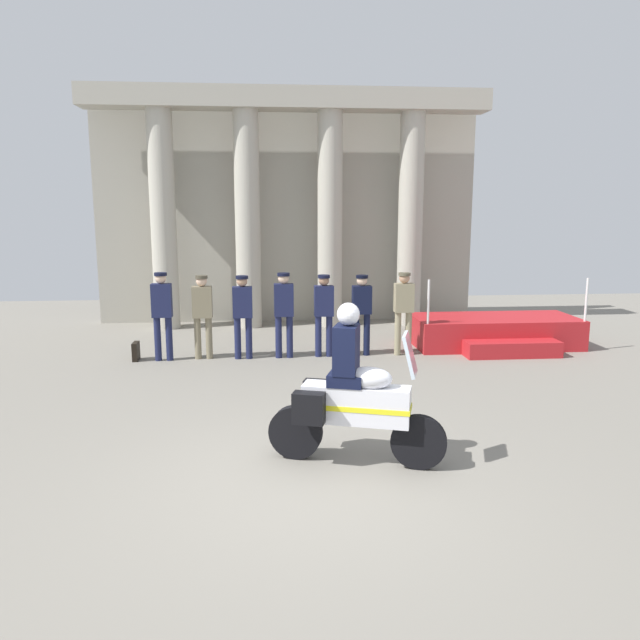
# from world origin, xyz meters

# --- Properties ---
(ground_plane) EXTENTS (28.00, 28.00, 0.00)m
(ground_plane) POSITION_xyz_m (0.00, 0.00, 0.00)
(ground_plane) COLOR gray
(colonnade_backdrop) EXTENTS (9.73, 1.46, 5.75)m
(colonnade_backdrop) POSITION_xyz_m (0.17, 9.59, 3.17)
(colonnade_backdrop) COLOR #A49F91
(colonnade_backdrop) RESTS_ON ground_plane
(reviewing_stand) EXTENTS (3.48, 2.00, 1.53)m
(reviewing_stand) POSITION_xyz_m (4.49, 6.31, 0.30)
(reviewing_stand) COLOR #B21E23
(reviewing_stand) RESTS_ON ground_plane
(officer_in_row_0) EXTENTS (0.38, 0.24, 1.73)m
(officer_in_row_0) POSITION_xyz_m (-2.43, 5.67, 1.02)
(officer_in_row_0) COLOR #191E42
(officer_in_row_0) RESTS_ON ground_plane
(officer_in_row_1) EXTENTS (0.38, 0.24, 1.66)m
(officer_in_row_1) POSITION_xyz_m (-1.67, 5.75, 0.98)
(officer_in_row_1) COLOR #7A7056
(officer_in_row_1) RESTS_ON ground_plane
(officer_in_row_2) EXTENTS (0.38, 0.24, 1.65)m
(officer_in_row_2) POSITION_xyz_m (-0.88, 5.69, 0.97)
(officer_in_row_2) COLOR #191E42
(officer_in_row_2) RESTS_ON ground_plane
(officer_in_row_3) EXTENTS (0.38, 0.24, 1.70)m
(officer_in_row_3) POSITION_xyz_m (-0.08, 5.70, 1.00)
(officer_in_row_3) COLOR #191E42
(officer_in_row_3) RESTS_ON ground_plane
(officer_in_row_4) EXTENTS (0.38, 0.24, 1.65)m
(officer_in_row_4) POSITION_xyz_m (0.72, 5.73, 0.97)
(officer_in_row_4) COLOR #191E42
(officer_in_row_4) RESTS_ON ground_plane
(officer_in_row_5) EXTENTS (0.38, 0.24, 1.63)m
(officer_in_row_5) POSITION_xyz_m (1.48, 5.76, 0.96)
(officer_in_row_5) COLOR black
(officer_in_row_5) RESTS_ON ground_plane
(officer_in_row_6) EXTENTS (0.38, 0.24, 1.68)m
(officer_in_row_6) POSITION_xyz_m (2.33, 5.73, 0.99)
(officer_in_row_6) COLOR gray
(officer_in_row_6) RESTS_ON ground_plane
(motorcycle_with_rider) EXTENTS (2.03, 0.93, 1.90)m
(motorcycle_with_rider) POSITION_xyz_m (0.53, 0.47, 0.79)
(motorcycle_with_rider) COLOR black
(motorcycle_with_rider) RESTS_ON ground_plane
(briefcase_on_ground) EXTENTS (0.10, 0.32, 0.36)m
(briefcase_on_ground) POSITION_xyz_m (-2.98, 5.73, 0.18)
(briefcase_on_ground) COLOR black
(briefcase_on_ground) RESTS_ON ground_plane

